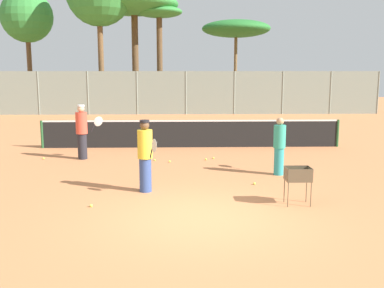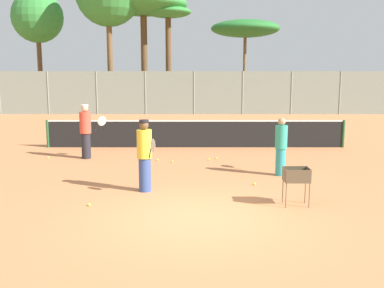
{
  "view_description": "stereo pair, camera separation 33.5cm",
  "coord_description": "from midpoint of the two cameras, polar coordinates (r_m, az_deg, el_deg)",
  "views": [
    {
      "loc": [
        -0.47,
        -8.79,
        3.01
      ],
      "look_at": [
        -0.12,
        3.26,
        1.0
      ],
      "focal_mm": 42.0,
      "sensor_mm": 36.0,
      "label": 1
    },
    {
      "loc": [
        -0.14,
        -8.79,
        3.01
      ],
      "look_at": [
        -0.12,
        3.26,
        1.0
      ],
      "focal_mm": 42.0,
      "sensor_mm": 36.0,
      "label": 2
    }
  ],
  "objects": [
    {
      "name": "back_fence",
      "position": [
        30.34,
        0.5,
        6.51
      ],
      "size": [
        26.28,
        0.08,
        2.89
      ],
      "color": "gray",
      "rests_on": "ground_plane"
    },
    {
      "name": "tree_4",
      "position": [
        34.7,
        -5.99,
        17.07
      ],
      "size": [
        6.48,
        6.48,
        8.54
      ],
      "color": "brown",
      "rests_on": "ground_plane"
    },
    {
      "name": "tree_2",
      "position": [
        34.11,
        -2.84,
        15.72
      ],
      "size": [
        3.39,
        3.39,
        7.57
      ],
      "color": "brown",
      "rests_on": "ground_plane"
    },
    {
      "name": "tennis_ball_2",
      "position": [
        15.05,
        2.7,
        -1.96
      ],
      "size": [
        0.07,
        0.07,
        0.07
      ],
      "primitive_type": "sphere",
      "color": "#D1E54C",
      "rests_on": "ground_plane"
    },
    {
      "name": "tree_3",
      "position": [
        35.84,
        6.98,
        14.3
      ],
      "size": [
        5.29,
        5.29,
        6.76
      ],
      "color": "brown",
      "rests_on": "ground_plane"
    },
    {
      "name": "tennis_ball_3",
      "position": [
        15.27,
        3.67,
        -1.8
      ],
      "size": [
        0.07,
        0.07,
        0.07
      ],
      "primitive_type": "sphere",
      "color": "#D1E54C",
      "rests_on": "ground_plane"
    },
    {
      "name": "player_red_cap",
      "position": [
        13.06,
        11.87,
        -0.24
      ],
      "size": [
        0.35,
        0.9,
        1.66
      ],
      "rotation": [
        0.0,
        0.0,
        1.45
      ],
      "color": "teal",
      "rests_on": "ground_plane"
    },
    {
      "name": "ball_cart",
      "position": [
        10.28,
        13.89,
        -4.2
      ],
      "size": [
        0.56,
        0.41,
        0.86
      ],
      "color": "brown",
      "rests_on": "ground_plane"
    },
    {
      "name": "tennis_ball_0",
      "position": [
        16.07,
        -17.33,
        -1.65
      ],
      "size": [
        0.07,
        0.07,
        0.07
      ],
      "primitive_type": "sphere",
      "color": "#D1E54C",
      "rests_on": "ground_plane"
    },
    {
      "name": "tennis_ball_6",
      "position": [
        14.99,
        -3.84,
        -2.01
      ],
      "size": [
        0.07,
        0.07,
        0.07
      ],
      "primitive_type": "sphere",
      "color": "#D1E54C",
      "rests_on": "ground_plane"
    },
    {
      "name": "tennis_net",
      "position": [
        17.44,
        0.92,
        1.38
      ],
      "size": [
        11.62,
        0.1,
        1.07
      ],
      "color": "#26592D",
      "rests_on": "ground_plane"
    },
    {
      "name": "ground_plane",
      "position": [
        9.3,
        1.83,
        -9.43
      ],
      "size": [
        80.0,
        80.0,
        0.0
      ],
      "primitive_type": "plane",
      "color": "#D37F4C"
    },
    {
      "name": "tennis_ball_5",
      "position": [
        10.3,
        -12.08,
        -7.55
      ],
      "size": [
        0.07,
        0.07,
        0.07
      ],
      "primitive_type": "sphere",
      "color": "#D1E54C",
      "rests_on": "ground_plane"
    },
    {
      "name": "tennis_ball_1",
      "position": [
        14.73,
        -1.95,
        -2.2
      ],
      "size": [
        0.07,
        0.07,
        0.07
      ],
      "primitive_type": "sphere",
      "color": "#D1E54C",
      "rests_on": "ground_plane"
    },
    {
      "name": "parked_car",
      "position": [
        35.02,
        12.86,
        5.38
      ],
      "size": [
        4.2,
        1.7,
        1.6
      ],
      "color": "#232328",
      "rests_on": "ground_plane"
    },
    {
      "name": "tennis_ball_4",
      "position": [
        11.98,
        8.69,
        -5.03
      ],
      "size": [
        0.07,
        0.07,
        0.07
      ],
      "primitive_type": "sphere",
      "color": "#D1E54C",
      "rests_on": "ground_plane"
    },
    {
      "name": "player_yellow_shirt",
      "position": [
        11.12,
        -5.26,
        -1.36
      ],
      "size": [
        0.54,
        0.85,
        1.79
      ],
      "rotation": [
        0.0,
        0.0,
        5.19
      ],
      "color": "#334C8C",
      "rests_on": "ground_plane"
    },
    {
      "name": "player_white_outfit",
      "position": [
        15.59,
        -12.82,
        1.65
      ],
      "size": [
        0.93,
        0.38,
        1.84
      ],
      "rotation": [
        0.0,
        0.0,
        0.22
      ],
      "color": "#26262D",
      "rests_on": "ground_plane"
    },
    {
      "name": "tree_1",
      "position": [
        36.5,
        -18.86,
        14.95
      ],
      "size": [
        3.8,
        3.8,
        8.76
      ],
      "color": "brown",
      "rests_on": "ground_plane"
    }
  ]
}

